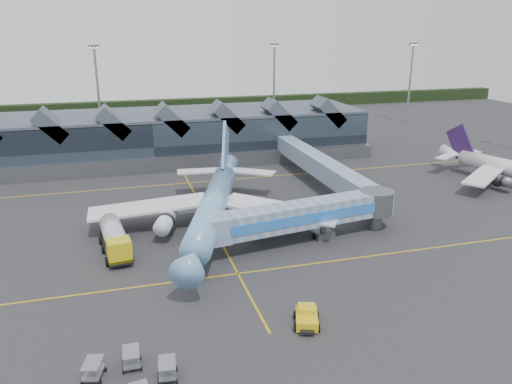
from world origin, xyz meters
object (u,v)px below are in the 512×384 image
object	(u,v)px
main_airliner	(214,203)
regional_jet	(507,168)
jet_bridge	(316,213)
pushback_tug	(307,317)
fuel_truck	(114,237)

from	to	relation	value
main_airliner	regional_jet	bearing A→B (deg)	25.89
jet_bridge	pushback_tug	distance (m)	20.01
jet_bridge	fuel_truck	world-z (taller)	jet_bridge
pushback_tug	regional_jet	bearing A→B (deg)	51.76
fuel_truck	pushback_tug	bearing A→B (deg)	-58.53
main_airliner	pushback_tug	xyz separation A→B (m)	(3.55, -24.99, -3.02)
main_airliner	fuel_truck	xyz separation A→B (m)	(-13.18, -3.79, -1.73)
regional_jet	jet_bridge	world-z (taller)	regional_jet
regional_jet	jet_bridge	bearing A→B (deg)	-178.22
main_airliner	regional_jet	size ratio (longest dim) A/B	1.43
jet_bridge	fuel_truck	bearing A→B (deg)	163.88
regional_jet	jet_bridge	distance (m)	43.71
regional_jet	pushback_tug	bearing A→B (deg)	-163.90
main_airliner	fuel_truck	world-z (taller)	main_airliner
pushback_tug	fuel_truck	bearing A→B (deg)	147.65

